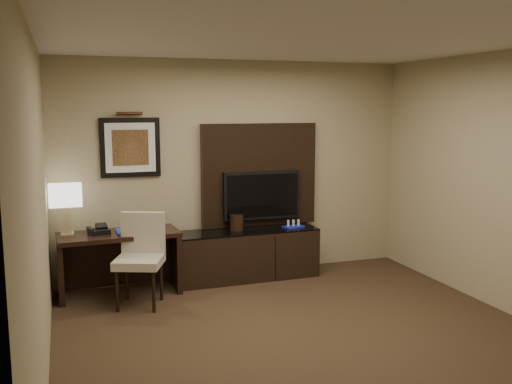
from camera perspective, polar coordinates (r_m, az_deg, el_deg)
name	(u,v)px	position (r m, az deg, el deg)	size (l,w,h in m)	color
floor	(317,349)	(5.28, 6.13, -15.35)	(4.50, 5.00, 0.01)	#332317
ceiling	(322,36)	(4.86, 6.66, 15.22)	(4.50, 5.00, 0.01)	silver
wall_back	(235,169)	(7.21, -2.09, 2.34)	(4.50, 0.01, 2.70)	tan
wall_left	(38,215)	(4.44, -20.94, -2.15)	(0.01, 5.00, 2.70)	tan
desk	(120,263)	(6.73, -13.45, -6.95)	(1.34, 0.57, 0.72)	black
credenza	(246,254)	(7.13, -0.99, -6.24)	(1.79, 0.50, 0.62)	black
tv_wall_panel	(259,175)	(7.26, 0.32, 1.75)	(1.50, 0.12, 1.30)	black
tv	(262,195)	(7.20, 0.58, -0.32)	(1.00, 0.08, 0.60)	black
artwork	(130,148)	(6.90, -12.47, 4.37)	(0.70, 0.04, 0.70)	black
picture_light	(129,113)	(6.85, -12.54, 7.68)	(0.04, 0.04, 0.30)	#432415
desk_chair	(139,261)	(6.25, -11.61, -6.74)	(0.48, 0.55, 1.00)	#C0B7A0
table_lamp	(66,212)	(6.65, -18.46, -1.86)	(0.32, 0.18, 0.52)	tan
desk_phone	(99,229)	(6.63, -15.44, -3.57)	(0.22, 0.20, 0.11)	black
blue_folder	(128,231)	(6.63, -12.72, -3.86)	(0.24, 0.33, 0.02)	#1A2EAA
book	(131,223)	(6.59, -12.38, -3.03)	(0.17, 0.02, 0.23)	tan
ice_bucket	(237,223)	(7.04, -1.96, -3.08)	(0.17, 0.17, 0.19)	black
minibar_tray	(293,224)	(7.21, 3.75, -3.21)	(0.25, 0.15, 0.09)	#1923A7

